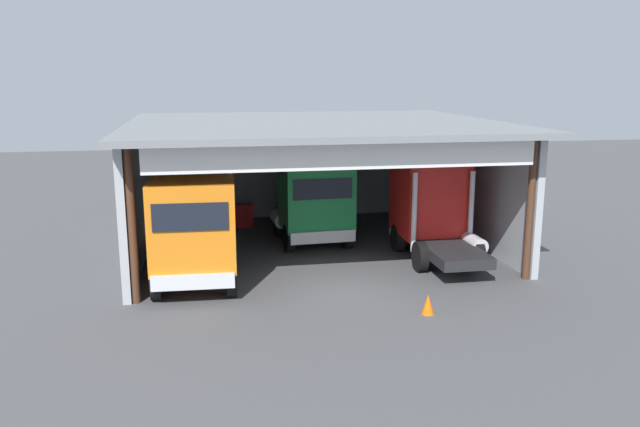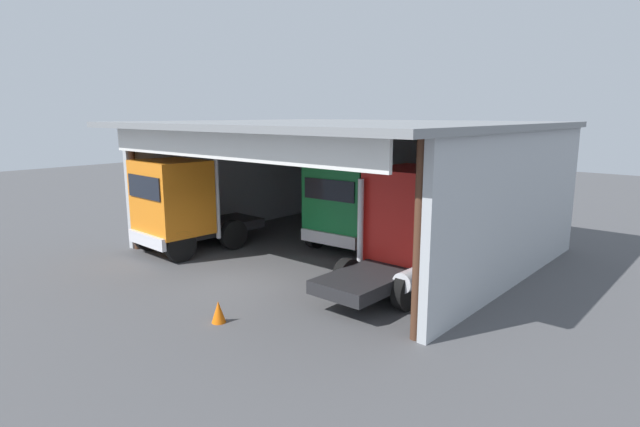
# 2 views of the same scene
# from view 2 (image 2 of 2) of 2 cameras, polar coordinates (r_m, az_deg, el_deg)

# --- Properties ---
(ground_plane) EXTENTS (80.00, 80.00, 0.00)m
(ground_plane) POSITION_cam_2_polar(r_m,az_deg,el_deg) (16.01, -9.16, -7.75)
(ground_plane) COLOR #4C4C4F
(ground_plane) RESTS_ON ground
(workshop_shed) EXTENTS (13.39, 12.29, 4.86)m
(workshop_shed) POSITION_cam_2_polar(r_m,az_deg,el_deg) (19.73, 4.45, 6.16)
(workshop_shed) COLOR #ADB2B7
(workshop_shed) RESTS_ON ground
(truck_orange_center_bay) EXTENTS (2.71, 4.87, 3.72)m
(truck_orange_center_bay) POSITION_cam_2_polar(r_m,az_deg,el_deg) (19.64, -15.42, 0.95)
(truck_orange_center_bay) COLOR orange
(truck_orange_center_bay) RESTS_ON ground
(truck_green_center_right_bay) EXTENTS (2.90, 4.91, 3.29)m
(truck_green_center_right_bay) POSITION_cam_2_polar(r_m,az_deg,el_deg) (19.45, 3.48, 0.96)
(truck_green_center_right_bay) COLOR #197F3D
(truck_green_center_right_bay) RESTS_ON ground
(truck_red_yard_outside) EXTENTS (2.47, 5.33, 3.55)m
(truck_red_yard_outside) POSITION_cam_2_polar(r_m,az_deg,el_deg) (15.38, 10.11, -1.40)
(truck_red_yard_outside) COLOR red
(truck_red_yard_outside) RESTS_ON ground
(oil_drum) EXTENTS (0.58, 0.58, 0.93)m
(oil_drum) POSITION_cam_2_polar(r_m,az_deg,el_deg) (22.02, 14.04, -1.46)
(oil_drum) COLOR #B21E19
(oil_drum) RESTS_ON ground
(tool_cart) EXTENTS (0.90, 0.60, 1.00)m
(tool_cart) POSITION_cam_2_polar(r_m,az_deg,el_deg) (23.98, 3.85, -0.06)
(tool_cart) COLOR red
(tool_cart) RESTS_ON ground
(traffic_cone) EXTENTS (0.36, 0.36, 0.56)m
(traffic_cone) POSITION_cam_2_polar(r_m,az_deg,el_deg) (13.18, -11.30, -10.74)
(traffic_cone) COLOR orange
(traffic_cone) RESTS_ON ground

